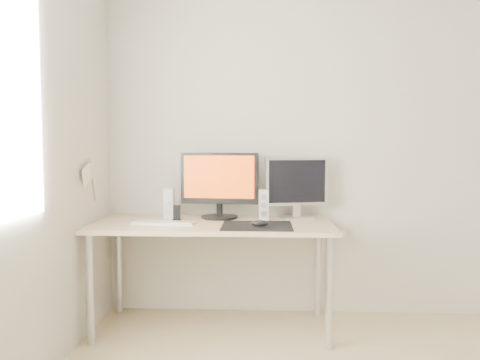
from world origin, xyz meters
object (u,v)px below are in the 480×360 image
object	(u,v)px
phone_dock	(177,216)
main_monitor	(219,183)
desk	(213,234)
second_monitor	(296,185)
keyboard	(164,223)
mouse	(260,223)
speaker_left	(169,203)
speaker_right	(264,205)

from	to	relation	value
phone_dock	main_monitor	bearing A→B (deg)	26.91
main_monitor	phone_dock	xyz separation A→B (m)	(-0.28, -0.14, -0.22)
desk	second_monitor	bearing A→B (deg)	19.86
main_monitor	keyboard	world-z (taller)	main_monitor
desk	phone_dock	xyz separation A→B (m)	(-0.25, 0.04, 0.11)
mouse	speaker_left	xyz separation A→B (m)	(-0.65, 0.33, 0.08)
mouse	desk	world-z (taller)	mouse
main_monitor	speaker_left	world-z (taller)	main_monitor
desk	speaker_right	distance (m)	0.41
desk	keyboard	bearing A→B (deg)	-166.18
mouse	speaker_left	size ratio (longest dim) A/B	0.52
main_monitor	mouse	bearing A→B (deg)	-49.49
mouse	desk	xyz separation A→B (m)	(-0.32, 0.16, -0.10)
keyboard	speaker_right	bearing A→B (deg)	18.07
speaker_right	keyboard	bearing A→B (deg)	-161.93
mouse	desk	size ratio (longest dim) A/B	0.07
phone_dock	speaker_right	bearing A→B (deg)	9.36
desk	keyboard	distance (m)	0.34
speaker_right	second_monitor	bearing A→B (deg)	16.82
desk	keyboard	xyz separation A→B (m)	(-0.32, -0.08, 0.09)
second_monitor	speaker_right	size ratio (longest dim) A/B	2.11
second_monitor	speaker_left	world-z (taller)	second_monitor
desk	mouse	bearing A→B (deg)	-26.41
second_monitor	keyboard	world-z (taller)	second_monitor
main_monitor	phone_dock	distance (m)	0.38
second_monitor	main_monitor	bearing A→B (deg)	-177.31
main_monitor	phone_dock	size ratio (longest dim) A/B	5.00
speaker_right	phone_dock	xyz separation A→B (m)	(-0.59, -0.10, -0.07)
second_monitor	speaker_left	distance (m)	0.91
desk	main_monitor	world-z (taller)	main_monitor
main_monitor	speaker_right	distance (m)	0.35
desk	keyboard	size ratio (longest dim) A/B	3.73
keyboard	phone_dock	world-z (taller)	phone_dock
speaker_left	phone_dock	distance (m)	0.17
mouse	second_monitor	distance (m)	0.50
speaker_left	keyboard	size ratio (longest dim) A/B	0.50
main_monitor	speaker_right	size ratio (longest dim) A/B	2.60
second_monitor	phone_dock	world-z (taller)	second_monitor
mouse	second_monitor	world-z (taller)	second_monitor
speaker_right	speaker_left	bearing A→B (deg)	177.09
main_monitor	keyboard	size ratio (longest dim) A/B	1.29
second_monitor	mouse	bearing A→B (deg)	-125.05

